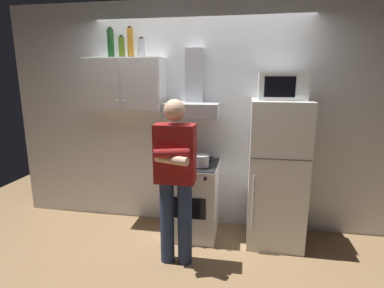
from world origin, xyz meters
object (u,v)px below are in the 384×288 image
object	(u,v)px
person_standing	(175,177)
bottle_wine_green	(111,43)
upper_cabinet	(126,84)
bottle_olive_oil	(122,47)
cooking_pot	(201,161)
microwave	(282,86)
stove_oven	(192,199)
refrigerator	(277,173)
bottle_canister_steel	(142,48)
range_hood	(193,98)
bottle_liquor_amber	(130,43)

from	to	relation	value
person_standing	bottle_wine_green	world-z (taller)	bottle_wine_green
upper_cabinet	bottle_olive_oil	size ratio (longest dim) A/B	3.72
cooking_pot	microwave	bearing A→B (deg)	9.57
bottle_olive_oil	stove_oven	bearing A→B (deg)	-7.23
stove_oven	cooking_pot	size ratio (longest dim) A/B	3.23
upper_cabinet	refrigerator	size ratio (longest dim) A/B	0.56
refrigerator	bottle_canister_steel	bearing A→B (deg)	174.77
person_standing	bottle_olive_oil	world-z (taller)	bottle_olive_oil
bottle_canister_steel	bottle_wine_green	bearing A→B (deg)	178.23
stove_oven	person_standing	distance (m)	0.77
upper_cabinet	person_standing	distance (m)	1.35
person_standing	microwave	bearing A→B (deg)	32.00
person_standing	cooking_pot	world-z (taller)	person_standing
range_hood	bottle_wine_green	world-z (taller)	bottle_wine_green
stove_oven	microwave	size ratio (longest dim) A/B	1.82
range_hood	bottle_wine_green	distance (m)	1.15
stove_oven	microwave	bearing A→B (deg)	1.15
range_hood	bottle_olive_oil	bearing A→B (deg)	-178.44
microwave	bottle_olive_oil	world-z (taller)	bottle_olive_oil
bottle_liquor_amber	upper_cabinet	bearing A→B (deg)	178.32
cooking_pot	bottle_liquor_amber	xyz separation A→B (m)	(-0.85, 0.24, 1.27)
bottle_wine_green	upper_cabinet	bearing A→B (deg)	-9.42
person_standing	bottle_liquor_amber	bearing A→B (deg)	132.72
microwave	bottle_wine_green	size ratio (longest dim) A/B	1.42
stove_oven	bottle_wine_green	bearing A→B (deg)	171.00
cooking_pot	bottle_wine_green	world-z (taller)	bottle_wine_green
upper_cabinet	bottle_canister_steel	distance (m)	0.45
refrigerator	bottle_canister_steel	world-z (taller)	bottle_canister_steel
upper_cabinet	bottle_liquor_amber	distance (m)	0.47
upper_cabinet	cooking_pot	distance (m)	1.26
range_hood	person_standing	bearing A→B (deg)	-93.91
bottle_canister_steel	bottle_liquor_amber	size ratio (longest dim) A/B	0.66
upper_cabinet	microwave	distance (m)	1.75
bottle_olive_oil	bottle_canister_steel	world-z (taller)	bottle_olive_oil
range_hood	microwave	size ratio (longest dim) A/B	1.56
bottle_canister_steel	microwave	bearing A→B (deg)	-4.56
upper_cabinet	bottle_wine_green	distance (m)	0.49
range_hood	refrigerator	bearing A→B (deg)	-7.55
stove_oven	bottle_liquor_amber	bearing A→B (deg)	170.34
upper_cabinet	person_standing	size ratio (longest dim) A/B	0.55
upper_cabinet	microwave	bearing A→B (deg)	-3.48
microwave	bottle_canister_steel	size ratio (longest dim) A/B	2.17
bottle_canister_steel	cooking_pot	bearing A→B (deg)	-19.72
upper_cabinet	microwave	xyz separation A→B (m)	(1.75, -0.11, -0.01)
microwave	bottle_olive_oil	bearing A→B (deg)	177.25
bottle_wine_green	bottle_olive_oil	bearing A→B (deg)	-18.23
bottle_olive_oil	cooking_pot	bearing A→B (deg)	-13.20
upper_cabinet	stove_oven	bearing A→B (deg)	-8.90
refrigerator	stove_oven	bearing A→B (deg)	-179.96
microwave	stove_oven	bearing A→B (deg)	-178.85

